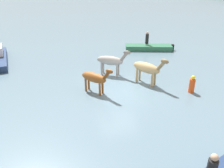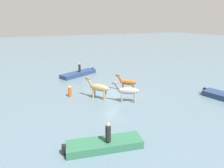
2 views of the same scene
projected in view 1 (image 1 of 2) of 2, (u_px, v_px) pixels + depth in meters
The scene contains 7 objects.
ground_plane at pixel (119, 91), 14.76m from camera, with size 176.02×176.02×0.00m, color slate.
horse_mid_herd at pixel (147, 68), 15.34m from camera, with size 2.33×1.97×2.06m.
horse_rear_stallion at pixel (95, 78), 14.21m from camera, with size 1.85×1.97×1.82m.
horse_dark_mare at pixel (111, 61), 16.77m from camera, with size 1.59×2.43×2.00m.
boat_launch_far at pixel (149, 48), 22.84m from camera, with size 2.11×4.79×0.74m.
person_boatman_standing at pixel (147, 38), 22.60m from camera, with size 0.32×0.32×1.19m.
buoy_channel_marker at pixel (192, 85), 14.46m from camera, with size 0.36×0.36×1.14m.
Camera 1 is at (12.90, -2.54, 6.75)m, focal length 37.01 mm.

